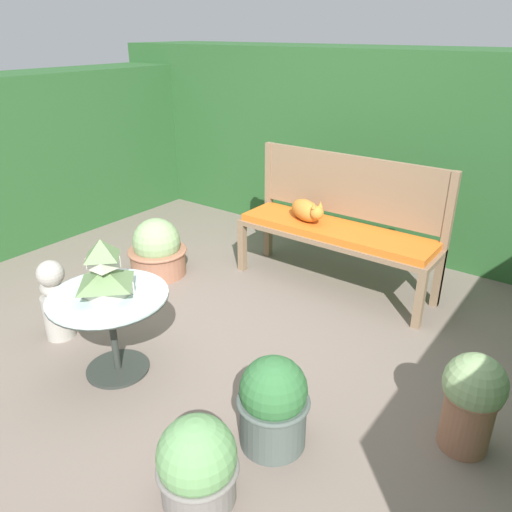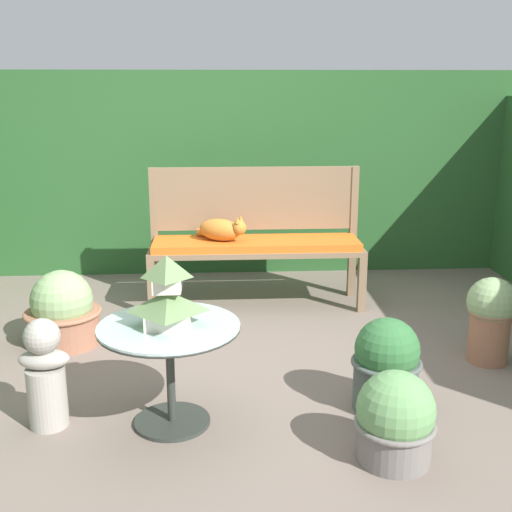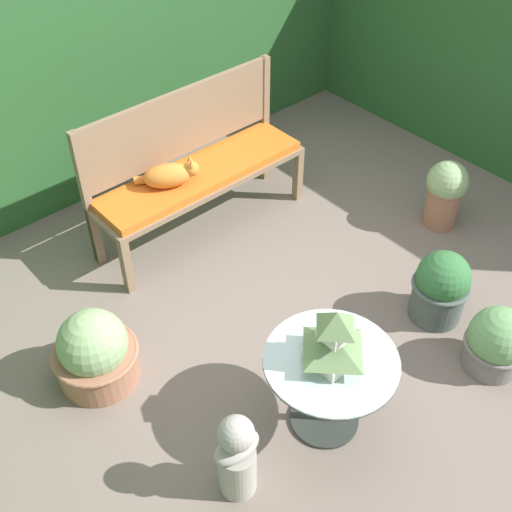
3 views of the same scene
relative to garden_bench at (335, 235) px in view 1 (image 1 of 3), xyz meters
The scene contains 13 objects.
ground 1.31m from the garden_bench, 99.53° to the right, with size 30.00×30.00×0.00m, color #75665B.
foliage_hedge_back 1.56m from the garden_bench, 97.86° to the left, with size 6.40×1.10×1.82m, color #285628.
foliage_hedge_left 3.21m from the garden_bench, 162.84° to the right, with size 0.70×3.74×1.61m, color #285628.
garden_bench is the anchor object (origin of this frame).
bench_backrest 0.37m from the garden_bench, 90.00° to the left, with size 1.66×0.06×1.07m.
cat 0.31m from the garden_bench, behind, with size 0.39×0.35×0.21m.
patio_table 1.90m from the garden_bench, 106.68° to the right, with size 0.72×0.72×0.54m.
pagoda_birdhouse 1.91m from the garden_bench, 106.68° to the right, with size 0.30×0.30×0.36m.
garden_bust 2.16m from the garden_bench, 123.15° to the right, with size 0.26×0.20×0.58m.
potted_plant_table_far 1.54m from the garden_bench, 152.42° to the right, with size 0.51×0.51×0.51m.
potted_plant_path_edge 2.28m from the garden_bench, 76.92° to the right, with size 0.38×0.38×0.44m.
potted_plant_bench_right 1.83m from the garden_bench, 39.53° to the right, with size 0.31×0.31×0.55m.
potted_plant_bench_left 1.84m from the garden_bench, 71.04° to the right, with size 0.38×0.38×0.52m.
Camera 1 is at (1.91, -2.16, 1.99)m, focal length 35.00 mm.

